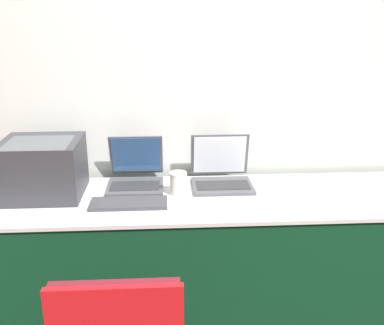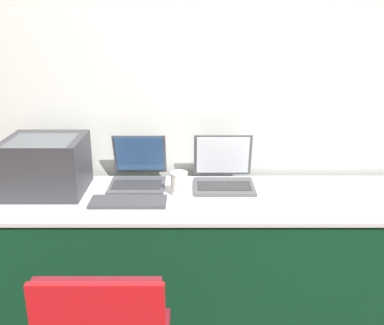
# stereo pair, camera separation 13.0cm
# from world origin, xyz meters

# --- Properties ---
(wall_back) EXTENTS (8.00, 0.05, 2.60)m
(wall_back) POSITION_xyz_m (0.00, 0.73, 1.30)
(wall_back) COLOR silver
(wall_back) RESTS_ON ground_plane
(table) EXTENTS (2.40, 0.64, 0.78)m
(table) POSITION_xyz_m (0.00, 0.31, 0.39)
(table) COLOR #0C381E
(table) RESTS_ON ground_plane
(printer) EXTENTS (0.40, 0.37, 0.30)m
(printer) POSITION_xyz_m (-0.91, 0.39, 0.94)
(printer) COLOR #333338
(printer) RESTS_ON table
(laptop_left) EXTENTS (0.31, 0.35, 0.26)m
(laptop_left) POSITION_xyz_m (-0.44, 0.51, 0.83)
(laptop_left) COLOR #4C4C51
(laptop_left) RESTS_ON table
(laptop_right) EXTENTS (0.33, 0.31, 0.27)m
(laptop_right) POSITION_xyz_m (0.04, 0.49, 0.84)
(laptop_right) COLOR #4C4C51
(laptop_right) RESTS_ON table
(external_keyboard) EXTENTS (0.39, 0.15, 0.02)m
(external_keyboard) POSITION_xyz_m (-0.46, 0.22, 0.79)
(external_keyboard) COLOR #3D3D42
(external_keyboard) RESTS_ON table
(coffee_cup) EXTENTS (0.09, 0.09, 0.12)m
(coffee_cup) POSITION_xyz_m (-0.20, 0.35, 0.84)
(coffee_cup) COLOR white
(coffee_cup) RESTS_ON table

